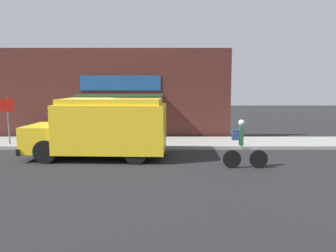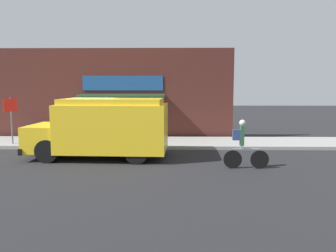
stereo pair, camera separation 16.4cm
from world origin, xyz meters
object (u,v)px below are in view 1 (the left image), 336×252
object	(u,v)px
school_bus	(105,127)
trash_bin	(32,131)
stop_sign_post	(10,113)
cyclist	(244,145)

from	to	relation	value
school_bus	trash_bin	xyz separation A→B (m)	(-4.56, 3.95, -0.69)
trash_bin	stop_sign_post	bearing A→B (deg)	-99.39
school_bus	trash_bin	size ratio (longest dim) A/B	7.39
school_bus	stop_sign_post	distance (m)	5.35
trash_bin	cyclist	bearing A→B (deg)	-30.24
cyclist	trash_bin	bearing A→B (deg)	149.93
school_bus	stop_sign_post	bearing A→B (deg)	157.48
cyclist	stop_sign_post	distance (m)	10.71
school_bus	cyclist	bearing A→B (deg)	-16.02
cyclist	school_bus	bearing A→B (deg)	161.92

